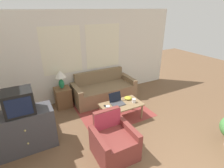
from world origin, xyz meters
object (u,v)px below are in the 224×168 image
Objects in this scene: television at (19,102)px; cup_white at (111,111)px; coffee_table at (121,106)px; armchair at (113,142)px; laptop at (117,101)px; tv_remote at (106,107)px; cup_yellow at (108,108)px; table_lamp at (61,77)px; couch at (103,91)px; cup_navy at (134,101)px; snack_bowl at (128,98)px.

television is 5.17× the size of cup_white.
television is 0.49× the size of coffee_table.
laptop is at bearing 57.29° from armchair.
television is at bearing 172.93° from cup_white.
cup_yellow is at bearing -100.74° from tv_remote.
table_lamp reaches higher than cup_white.
couch is 2.66m from television.
laptop reaches higher than cup_navy.
television is at bearing 179.42° from coffee_table.
cup_white is (-0.73, -0.12, -0.01)m from cup_navy.
television reaches higher than laptop.
couch is at bearing 100.93° from cup_navy.
armchair is at bearing -133.78° from snack_bowl.
television reaches higher than armchair.
cup_navy is at bearing -12.97° from coffee_table.
armchair reaches higher than snack_bowl.
table_lamp is at bearing 117.01° from cup_yellow.
cup_white is 0.50× the size of snack_bowl.
cup_white is (-0.41, -0.20, 0.08)m from coffee_table.
cup_yellow is at bearing -3.48° from television.
couch reaches higher than cup_navy.
cup_yellow is (-0.50, -1.29, 0.21)m from couch.
armchair is 2.58× the size of laptop.
cup_yellow is at bearing 96.03° from cup_white.
tv_remote is at bearing -173.09° from laptop.
snack_bowl is (1.02, 1.07, 0.19)m from armchair.
television is (-2.25, -1.18, 0.80)m from couch.
coffee_table is 9.84× the size of cup_yellow.
cup_white is at bearing -109.08° from couch.
table_lamp is at bearing 120.35° from tv_remote.
laptop is 2.10× the size of tv_remote.
snack_bowl is (0.21, -1.06, 0.20)m from couch.
snack_bowl is (2.46, 0.12, -0.60)m from television.
coffee_table is 5.27× the size of snack_bowl.
laptop is 3.36× the size of cup_white.
television is at bearing -179.01° from tv_remote.
television is at bearing -178.13° from laptop.
cup_navy is (2.50, -0.10, -0.59)m from television.
table_lamp is 4.99× the size of cup_yellow.
cup_white is at bearing -138.57° from laptop.
tv_remote is (0.74, -1.27, -0.48)m from table_lamp.
coffee_table is (2.18, -0.02, -0.68)m from television.
armchair is 1.23m from laptop.
laptop is 0.44m from cup_navy.
television reaches higher than table_lamp.
cup_yellow is at bearing -62.99° from table_lamp.
coffee_table is at bearing -46.37° from laptop.
snack_bowl is at bearing 17.56° from cup_yellow.
couch is 2.21× the size of armchair.
cup_white is at bearing -93.26° from tv_remote.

